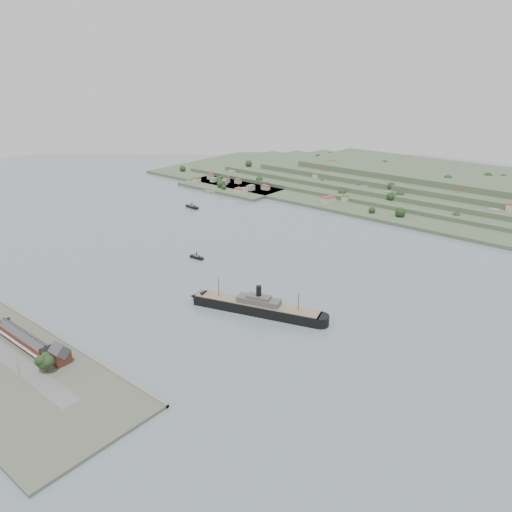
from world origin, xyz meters
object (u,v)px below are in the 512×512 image
Objects in this scene: fig_tree at (44,361)px; steamship at (253,306)px; terrace_row at (24,338)px; gabled_building at (60,354)px; tugboat at (197,257)px.

steamship is at bearing 72.67° from fig_tree.
steamship is at bearing 57.93° from terrace_row.
terrace_row is at bearing -122.07° from steamship.
fig_tree is at bearing -78.36° from gabled_building.
terrace_row is 4.31× the size of fig_tree.
gabled_building reaches higher than fig_tree.
steamship reaches higher than fig_tree.
steamship reaches higher than terrace_row.
fig_tree reaches higher than tugboat.
terrace_row is at bearing 169.20° from fig_tree.
steamship is 148.84m from fig_tree.
terrace_row is 40.73m from fig_tree.
terrace_row is 3.95× the size of gabled_building.
gabled_building reaches higher than tugboat.
terrace_row is 185.31m from tugboat.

